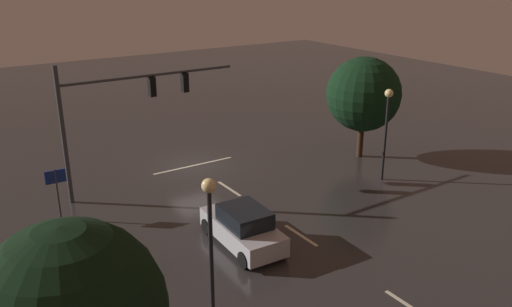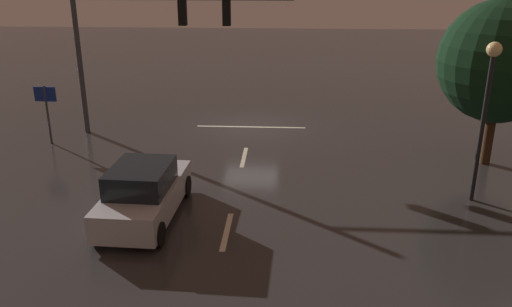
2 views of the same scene
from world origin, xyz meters
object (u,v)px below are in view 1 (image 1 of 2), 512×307
(street_lamp_left_kerb, at_px, (387,117))
(tree_left_near, at_px, (364,94))
(route_sign, at_px, (56,184))
(street_lamp_right_kerb, at_px, (210,227))
(car_approaching, at_px, (243,227))
(traffic_signal_assembly, at_px, (123,103))

(street_lamp_left_kerb, distance_m, tree_left_near, 3.72)
(route_sign, bearing_deg, street_lamp_right_kerb, 101.32)
(street_lamp_right_kerb, bearing_deg, car_approaching, -132.28)
(tree_left_near, bearing_deg, street_lamp_left_kerb, 64.78)
(traffic_signal_assembly, height_order, street_lamp_right_kerb, traffic_signal_assembly)
(traffic_signal_assembly, distance_m, tree_left_near, 13.73)
(car_approaching, relative_size, street_lamp_left_kerb, 0.89)
(route_sign, distance_m, tree_left_near, 17.46)
(traffic_signal_assembly, xyz_separation_m, street_lamp_left_kerb, (-11.81, 6.29, -1.07))
(traffic_signal_assembly, height_order, car_approaching, traffic_signal_assembly)
(car_approaching, distance_m, tree_left_near, 13.06)
(traffic_signal_assembly, bearing_deg, street_lamp_right_kerb, 81.50)
(street_lamp_left_kerb, bearing_deg, street_lamp_right_kerb, 23.11)
(traffic_signal_assembly, height_order, street_lamp_left_kerb, traffic_signal_assembly)
(car_approaching, xyz_separation_m, street_lamp_left_kerb, (-10.02, -1.85, 2.69))
(car_approaching, xyz_separation_m, street_lamp_right_kerb, (3.61, 3.97, 2.80))
(street_lamp_left_kerb, xyz_separation_m, route_sign, (15.72, -4.64, -1.71))
(traffic_signal_assembly, xyz_separation_m, car_approaching, (-1.80, 8.14, -3.76))
(street_lamp_left_kerb, height_order, route_sign, street_lamp_left_kerb)
(traffic_signal_assembly, xyz_separation_m, route_sign, (3.90, 1.65, -2.78))
(traffic_signal_assembly, distance_m, street_lamp_left_kerb, 13.43)
(street_lamp_left_kerb, height_order, tree_left_near, tree_left_near)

